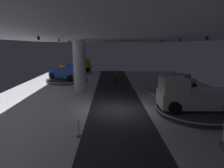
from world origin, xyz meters
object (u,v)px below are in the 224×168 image
pickup_truck_deep_left (77,66)px  display_platform_near_right (195,110)px  column_left (80,66)px  pickup_truck_far_left (68,72)px  visitor_walking_near (115,77)px  pickup_truck_near_right (192,96)px  display_car_mid_right (180,83)px  display_platform_far_left (67,80)px  display_platform_deep_left (76,72)px  display_platform_mid_right (179,92)px

pickup_truck_deep_left → display_platform_near_right: bearing=-59.1°
column_left → pickup_truck_far_left: bearing=113.2°
pickup_truck_far_left → display_platform_near_right: bearing=-46.1°
pickup_truck_far_left → visitor_walking_near: 6.67m
pickup_truck_near_right → visitor_walking_near: (-5.21, 10.45, -0.40)m
pickup_truck_near_right → display_car_mid_right: size_ratio=1.24×
column_left → pickup_truck_deep_left: 13.76m
column_left → pickup_truck_near_right: column_left is taller
column_left → pickup_truck_far_left: 6.55m
pickup_truck_deep_left → display_car_mid_right: size_ratio=1.32×
display_platform_far_left → pickup_truck_deep_left: size_ratio=1.03×
display_platform_deep_left → display_platform_far_left: bearing=-89.2°
pickup_truck_far_left → display_platform_mid_right: bearing=-27.8°
column_left → display_platform_deep_left: 13.89m
column_left → visitor_walking_near: bearing=45.5°
pickup_truck_far_left → display_car_mid_right: size_ratio=1.28×
pickup_truck_deep_left → display_car_mid_right: bearing=-48.1°
pickup_truck_deep_left → pickup_truck_near_right: 23.09m
display_platform_deep_left → pickup_truck_deep_left: (0.31, 0.09, 1.07)m
display_platform_deep_left → pickup_truck_far_left: bearing=-87.3°
display_platform_far_left → visitor_walking_near: (6.64, -2.10, 0.73)m
display_platform_deep_left → display_car_mid_right: bearing=-47.3°
column_left → visitor_walking_near: 5.83m
pickup_truck_far_left → display_car_mid_right: 14.54m
pickup_truck_near_right → display_platform_mid_right: 5.83m
pickup_truck_deep_left → pickup_truck_near_right: bearing=-59.7°
pickup_truck_far_left → display_platform_mid_right: size_ratio=0.92×
display_platform_far_left → pickup_truck_far_left: 1.12m
display_platform_far_left → pickup_truck_far_left: size_ratio=1.06×
display_platform_near_right → display_platform_mid_right: bearing=80.3°
pickup_truck_deep_left → visitor_walking_near: size_ratio=3.57×
display_car_mid_right → pickup_truck_near_right: bearing=-102.7°
display_platform_deep_left → visitor_walking_near: visitor_walking_near is taller
display_platform_deep_left → pickup_truck_near_right: pickup_truck_near_right is taller
column_left → pickup_truck_far_left: column_left is taller
column_left → display_car_mid_right: size_ratio=1.28×
column_left → display_platform_near_right: column_left is taller
display_platform_mid_right → visitor_walking_near: bearing=143.1°
display_platform_near_right → display_platform_mid_right: 5.67m
pickup_truck_far_left → visitor_walking_near: (6.38, -1.91, -0.35)m
display_platform_near_right → display_car_mid_right: (0.93, 5.56, 0.89)m
display_car_mid_right → pickup_truck_far_left: bearing=152.1°
pickup_truck_far_left → display_platform_mid_right: 14.59m
column_left → pickup_truck_near_right: (9.08, -6.51, -1.44)m
display_platform_far_left → display_platform_mid_right: size_ratio=0.97×
pickup_truck_far_left → pickup_truck_deep_left: bearing=90.3°
column_left → visitor_walking_near: size_ratio=3.46×
pickup_truck_deep_left → display_platform_mid_right: pickup_truck_deep_left is taller
display_platform_far_left → pickup_truck_near_right: (11.85, -12.56, 1.13)m
pickup_truck_far_left → display_car_mid_right: (12.85, -6.81, -0.16)m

